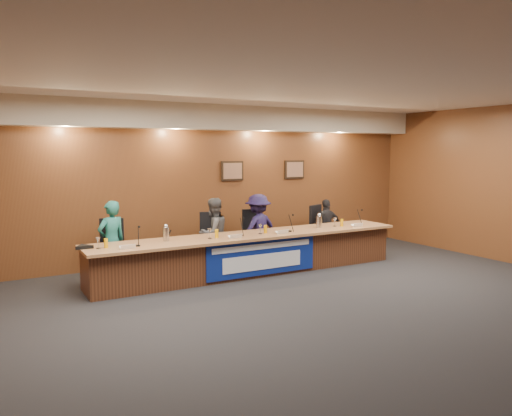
# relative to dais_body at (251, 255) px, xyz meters

# --- Properties ---
(floor) EXTENTS (10.00, 10.00, 0.00)m
(floor) POSITION_rel_dais_body_xyz_m (0.00, -2.40, -0.35)
(floor) COLOR black
(floor) RESTS_ON ground
(ceiling) EXTENTS (10.00, 8.00, 0.04)m
(ceiling) POSITION_rel_dais_body_xyz_m (0.00, -2.40, 2.85)
(ceiling) COLOR silver
(ceiling) RESTS_ON wall_back
(wall_back) EXTENTS (10.00, 0.04, 3.20)m
(wall_back) POSITION_rel_dais_body_xyz_m (0.00, 1.60, 1.25)
(wall_back) COLOR #593119
(wall_back) RESTS_ON floor
(soffit) EXTENTS (10.00, 0.50, 0.50)m
(soffit) POSITION_rel_dais_body_xyz_m (0.00, 1.35, 2.60)
(soffit) COLOR beige
(soffit) RESTS_ON wall_back
(dais_body) EXTENTS (6.00, 0.80, 0.70)m
(dais_body) POSITION_rel_dais_body_xyz_m (0.00, 0.00, 0.00)
(dais_body) COLOR #4A2716
(dais_body) RESTS_ON floor
(dais_top) EXTENTS (6.10, 0.95, 0.05)m
(dais_top) POSITION_rel_dais_body_xyz_m (0.00, -0.05, 0.38)
(dais_top) COLOR #96663F
(dais_top) RESTS_ON dais_body
(banner) EXTENTS (2.20, 0.02, 0.65)m
(banner) POSITION_rel_dais_body_xyz_m (0.00, -0.41, 0.03)
(banner) COLOR navy
(banner) RESTS_ON dais_body
(banner_text_upper) EXTENTS (2.00, 0.01, 0.10)m
(banner_text_upper) POSITION_rel_dais_body_xyz_m (0.00, -0.43, 0.23)
(banner_text_upper) COLOR silver
(banner_text_upper) RESTS_ON banner
(banner_text_lower) EXTENTS (1.60, 0.01, 0.28)m
(banner_text_lower) POSITION_rel_dais_body_xyz_m (0.00, -0.43, -0.05)
(banner_text_lower) COLOR silver
(banner_text_lower) RESTS_ON banner
(wall_photo_left) EXTENTS (0.52, 0.04, 0.42)m
(wall_photo_left) POSITION_rel_dais_body_xyz_m (0.40, 1.57, 1.50)
(wall_photo_left) COLOR black
(wall_photo_left) RESTS_ON wall_back
(wall_photo_right) EXTENTS (0.52, 0.04, 0.42)m
(wall_photo_right) POSITION_rel_dais_body_xyz_m (2.00, 1.57, 1.50)
(wall_photo_right) COLOR black
(wall_photo_right) RESTS_ON wall_back
(panelist_a) EXTENTS (0.60, 0.48, 1.42)m
(panelist_a) POSITION_rel_dais_body_xyz_m (-2.40, 0.68, 0.36)
(panelist_a) COLOR #1B5F58
(panelist_a) RESTS_ON floor
(panelist_b) EXTENTS (0.80, 0.70, 1.38)m
(panelist_b) POSITION_rel_dais_body_xyz_m (-0.46, 0.68, 0.34)
(panelist_b) COLOR #434448
(panelist_b) RESTS_ON floor
(panelist_c) EXTENTS (1.00, 0.71, 1.41)m
(panelist_c) POSITION_rel_dais_body_xyz_m (0.53, 0.68, 0.36)
(panelist_c) COLOR #19133A
(panelist_c) RESTS_ON floor
(panelist_d) EXTENTS (0.76, 0.44, 1.22)m
(panelist_d) POSITION_rel_dais_body_xyz_m (2.27, 0.68, 0.26)
(panelist_d) COLOR black
(panelist_d) RESTS_ON floor
(office_chair_a) EXTENTS (0.62, 0.62, 0.08)m
(office_chair_a) POSITION_rel_dais_body_xyz_m (-2.40, 0.78, 0.13)
(office_chair_a) COLOR black
(office_chair_a) RESTS_ON floor
(office_chair_b) EXTENTS (0.62, 0.62, 0.08)m
(office_chair_b) POSITION_rel_dais_body_xyz_m (-0.46, 0.78, 0.13)
(office_chair_b) COLOR black
(office_chair_b) RESTS_ON floor
(office_chair_c) EXTENTS (0.55, 0.55, 0.08)m
(office_chair_c) POSITION_rel_dais_body_xyz_m (0.53, 0.78, 0.13)
(office_chair_c) COLOR black
(office_chair_c) RESTS_ON floor
(office_chair_d) EXTENTS (0.62, 0.62, 0.08)m
(office_chair_d) POSITION_rel_dais_body_xyz_m (2.27, 0.78, 0.13)
(office_chair_d) COLOR black
(office_chair_d) RESTS_ON floor
(nameplate_a) EXTENTS (0.24, 0.08, 0.10)m
(nameplate_a) POSITION_rel_dais_body_xyz_m (-2.39, -0.34, 0.45)
(nameplate_a) COLOR white
(nameplate_a) RESTS_ON dais_top
(microphone_a) EXTENTS (0.07, 0.07, 0.02)m
(microphone_a) POSITION_rel_dais_body_xyz_m (-2.19, -0.18, 0.41)
(microphone_a) COLOR black
(microphone_a) RESTS_ON dais_top
(juice_glass_a) EXTENTS (0.06, 0.06, 0.15)m
(juice_glass_a) POSITION_rel_dais_body_xyz_m (-2.67, -0.07, 0.47)
(juice_glass_a) COLOR #E8A306
(juice_glass_a) RESTS_ON dais_top
(water_glass_a) EXTENTS (0.08, 0.08, 0.18)m
(water_glass_a) POSITION_rel_dais_body_xyz_m (-2.79, -0.08, 0.49)
(water_glass_a) COLOR silver
(water_glass_a) RESTS_ON dais_top
(nameplate_b) EXTENTS (0.24, 0.08, 0.10)m
(nameplate_b) POSITION_rel_dais_body_xyz_m (-0.48, -0.31, 0.45)
(nameplate_b) COLOR white
(nameplate_b) RESTS_ON dais_top
(microphone_b) EXTENTS (0.07, 0.07, 0.02)m
(microphone_b) POSITION_rel_dais_body_xyz_m (-0.29, -0.14, 0.41)
(microphone_b) COLOR black
(microphone_b) RESTS_ON dais_top
(juice_glass_b) EXTENTS (0.06, 0.06, 0.15)m
(juice_glass_b) POSITION_rel_dais_body_xyz_m (-0.75, -0.09, 0.47)
(juice_glass_b) COLOR #E8A306
(juice_glass_b) RESTS_ON dais_top
(water_glass_b) EXTENTS (0.08, 0.08, 0.18)m
(water_glass_b) POSITION_rel_dais_body_xyz_m (-0.90, -0.12, 0.49)
(water_glass_b) COLOR silver
(water_glass_b) RESTS_ON dais_top
(nameplate_c) EXTENTS (0.24, 0.08, 0.10)m
(nameplate_c) POSITION_rel_dais_body_xyz_m (0.50, -0.31, 0.45)
(nameplate_c) COLOR white
(nameplate_c) RESTS_ON dais_top
(microphone_c) EXTENTS (0.07, 0.07, 0.02)m
(microphone_c) POSITION_rel_dais_body_xyz_m (0.75, -0.17, 0.41)
(microphone_c) COLOR black
(microphone_c) RESTS_ON dais_top
(juice_glass_c) EXTENTS (0.06, 0.06, 0.15)m
(juice_glass_c) POSITION_rel_dais_body_xyz_m (0.25, -0.09, 0.47)
(juice_glass_c) COLOR #E8A306
(juice_glass_c) RESTS_ON dais_top
(water_glass_c) EXTENTS (0.08, 0.08, 0.18)m
(water_glass_c) POSITION_rel_dais_body_xyz_m (0.13, -0.12, 0.49)
(water_glass_c) COLOR silver
(water_glass_c) RESTS_ON dais_top
(nameplate_d) EXTENTS (0.24, 0.08, 0.10)m
(nameplate_d) POSITION_rel_dais_body_xyz_m (2.29, -0.33, 0.45)
(nameplate_d) COLOR white
(nameplate_d) RESTS_ON dais_top
(microphone_d) EXTENTS (0.07, 0.07, 0.02)m
(microphone_d) POSITION_rel_dais_body_xyz_m (2.42, -0.19, 0.41)
(microphone_d) COLOR black
(microphone_d) RESTS_ON dais_top
(juice_glass_d) EXTENTS (0.06, 0.06, 0.15)m
(juice_glass_d) POSITION_rel_dais_body_xyz_m (2.03, -0.12, 0.47)
(juice_glass_d) COLOR #E8A306
(juice_glass_d) RESTS_ON dais_top
(water_glass_d) EXTENTS (0.08, 0.08, 0.18)m
(water_glass_d) POSITION_rel_dais_body_xyz_m (1.90, -0.07, 0.49)
(water_glass_d) COLOR silver
(water_glass_d) RESTS_ON dais_top
(carafe_left) EXTENTS (0.11, 0.11, 0.24)m
(carafe_left) POSITION_rel_dais_body_xyz_m (-1.64, 0.04, 0.52)
(carafe_left) COLOR silver
(carafe_left) RESTS_ON dais_top
(carafe_right) EXTENTS (0.11, 0.11, 0.23)m
(carafe_right) POSITION_rel_dais_body_xyz_m (1.53, -0.03, 0.52)
(carafe_right) COLOR silver
(carafe_right) RESTS_ON dais_top
(speakerphone) EXTENTS (0.32, 0.32, 0.05)m
(speakerphone) POSITION_rel_dais_body_xyz_m (-2.98, 0.06, 0.43)
(speakerphone) COLOR black
(speakerphone) RESTS_ON dais_top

